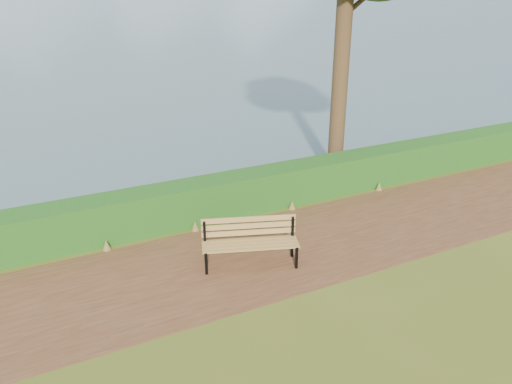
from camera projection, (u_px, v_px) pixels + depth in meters
ground at (276, 259)px, 10.81m from camera, size 140.00×140.00×0.00m
path at (270, 252)px, 11.05m from camera, size 40.00×3.40×0.01m
hedge at (228, 195)px, 12.75m from camera, size 32.00×0.85×1.00m
bench at (250, 239)px, 10.44m from camera, size 2.08×1.21×1.00m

